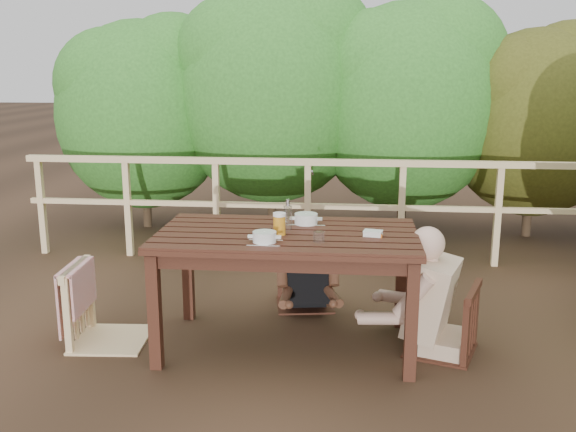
# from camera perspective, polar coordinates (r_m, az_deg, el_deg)

# --- Properties ---
(ground) EXTENTS (60.00, 60.00, 0.00)m
(ground) POSITION_cam_1_polar(r_m,az_deg,el_deg) (4.48, -0.06, -11.43)
(ground) COLOR #462E1D
(ground) RESTS_ON ground
(table) EXTENTS (1.70, 0.96, 0.79)m
(table) POSITION_cam_1_polar(r_m,az_deg,el_deg) (4.33, -0.07, -6.68)
(table) COLOR #361910
(table) RESTS_ON ground
(chair_left) EXTENTS (0.55, 0.55, 1.03)m
(chair_left) POSITION_cam_1_polar(r_m,az_deg,el_deg) (4.54, -15.78, -4.65)
(chair_left) COLOR beige
(chair_left) RESTS_ON ground
(chair_far) EXTENTS (0.50, 0.50, 0.88)m
(chair_far) POSITION_cam_1_polar(r_m,az_deg,el_deg) (5.04, 1.53, -3.24)
(chair_far) COLOR #361910
(chair_far) RESTS_ON ground
(chair_right) EXTENTS (0.57, 0.57, 0.90)m
(chair_right) POSITION_cam_1_polar(r_m,az_deg,el_deg) (4.35, 13.70, -6.21)
(chair_right) COLOR #361910
(chair_right) RESTS_ON ground
(woman) EXTENTS (0.55, 0.63, 1.15)m
(woman) POSITION_cam_1_polar(r_m,az_deg,el_deg) (5.03, 1.56, -1.74)
(woman) COLOR black
(woman) RESTS_ON ground
(diner_right) EXTENTS (0.84, 0.76, 1.39)m
(diner_right) POSITION_cam_1_polar(r_m,az_deg,el_deg) (4.28, 14.28, -3.10)
(diner_right) COLOR #D3B090
(diner_right) RESTS_ON ground
(railing) EXTENTS (5.60, 0.10, 1.01)m
(railing) POSITION_cam_1_polar(r_m,az_deg,el_deg) (6.22, 1.76, 0.49)
(railing) COLOR beige
(railing) RESTS_ON ground
(hedge_row) EXTENTS (6.60, 1.60, 3.80)m
(hedge_row) POSITION_cam_1_polar(r_m,az_deg,el_deg) (7.26, 5.75, 13.34)
(hedge_row) COLOR #2F6C23
(hedge_row) RESTS_ON ground
(soup_near) EXTENTS (0.25, 0.25, 0.08)m
(soup_near) POSITION_cam_1_polar(r_m,az_deg,el_deg) (3.96, -2.10, -1.98)
(soup_near) COLOR silver
(soup_near) RESTS_ON table
(soup_far) EXTENTS (0.27, 0.27, 0.09)m
(soup_far) POSITION_cam_1_polar(r_m,az_deg,el_deg) (4.42, 1.62, -0.35)
(soup_far) COLOR white
(soup_far) RESTS_ON table
(beer_glass) EXTENTS (0.08, 0.08, 0.16)m
(beer_glass) POSITION_cam_1_polar(r_m,az_deg,el_deg) (4.13, -0.77, -0.80)
(beer_glass) COLOR orange
(beer_glass) RESTS_ON table
(bottle) EXTENTS (0.05, 0.05, 0.23)m
(bottle) POSITION_cam_1_polar(r_m,az_deg,el_deg) (4.23, -0.01, 0.01)
(bottle) COLOR silver
(bottle) RESTS_ON table
(tumbler) EXTENTS (0.07, 0.07, 0.08)m
(tumbler) POSITION_cam_1_polar(r_m,az_deg,el_deg) (3.96, 2.77, -1.99)
(tumbler) COLOR silver
(tumbler) RESTS_ON table
(butter_tub) EXTENTS (0.13, 0.11, 0.05)m
(butter_tub) POSITION_cam_1_polar(r_m,az_deg,el_deg) (4.14, 7.57, -1.64)
(butter_tub) COLOR silver
(butter_tub) RESTS_ON table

